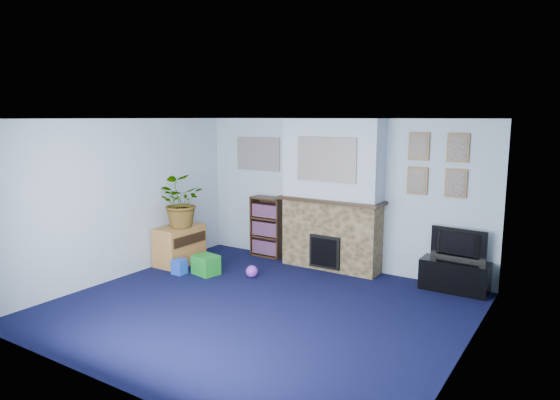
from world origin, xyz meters
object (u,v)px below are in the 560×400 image
Objects in this scene: bookshelf at (268,228)px; sideboard at (179,243)px; tv_stand at (455,275)px; television at (457,245)px.

sideboard is (-0.97, -1.19, -0.15)m from bookshelf.
sideboard reaches higher than tv_stand.
sideboard is at bearing 19.45° from television.
television reaches higher than tv_stand.
tv_stand is at bearing 94.34° from television.
sideboard is (-4.19, -1.11, 0.12)m from tv_stand.
tv_stand is 0.88× the size of bookshelf.
bookshelf is 1.28× the size of sideboard.
bookshelf is (-3.22, 0.08, 0.28)m from tv_stand.
sideboard is at bearing -165.15° from tv_stand.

